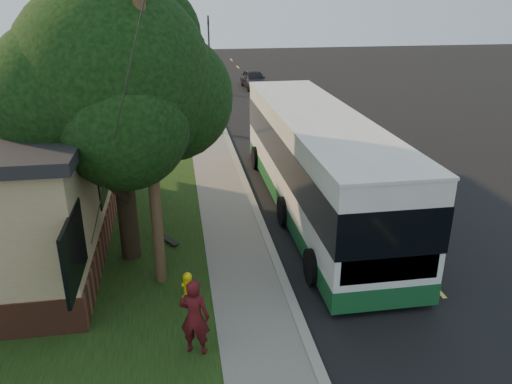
# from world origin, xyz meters

# --- Properties ---
(ground) EXTENTS (120.00, 120.00, 0.00)m
(ground) POSITION_xyz_m (0.00, 0.00, 0.00)
(ground) COLOR black
(ground) RESTS_ON ground
(road) EXTENTS (8.00, 80.00, 0.01)m
(road) POSITION_xyz_m (4.00, 10.00, 0.01)
(road) COLOR black
(road) RESTS_ON ground
(curb) EXTENTS (0.25, 80.00, 0.12)m
(curb) POSITION_xyz_m (0.00, 10.00, 0.06)
(curb) COLOR gray
(curb) RESTS_ON ground
(sidewalk) EXTENTS (2.00, 80.00, 0.08)m
(sidewalk) POSITION_xyz_m (-1.00, 10.00, 0.04)
(sidewalk) COLOR slate
(sidewalk) RESTS_ON ground
(grass_verge) EXTENTS (5.00, 80.00, 0.07)m
(grass_verge) POSITION_xyz_m (-4.50, 10.00, 0.04)
(grass_verge) COLOR black
(grass_verge) RESTS_ON ground
(fire_hydrant) EXTENTS (0.32, 0.32, 0.74)m
(fire_hydrant) POSITION_xyz_m (-2.60, 0.00, 0.43)
(fire_hydrant) COLOR yellow
(fire_hydrant) RESTS_ON grass_verge
(utility_pole) EXTENTS (2.86, 3.21, 9.07)m
(utility_pole) POSITION_xyz_m (-3.31, 0.99, 4.63)
(utility_pole) COLOR #473321
(utility_pole) RESTS_ON ground
(leafy_tree) EXTENTS (6.30, 6.00, 7.80)m
(leafy_tree) POSITION_xyz_m (-4.17, 2.65, 5.17)
(leafy_tree) COLOR black
(leafy_tree) RESTS_ON grass_verge
(bare_tree_near) EXTENTS (1.38, 1.21, 4.31)m
(bare_tree_near) POSITION_xyz_m (-3.50, 18.00, 2.15)
(bare_tree_near) COLOR black
(bare_tree_near) RESTS_ON grass_verge
(bare_tree_far) EXTENTS (1.38, 1.21, 4.03)m
(bare_tree_far) POSITION_xyz_m (-3.00, 30.00, 2.00)
(bare_tree_far) COLOR black
(bare_tree_far) RESTS_ON grass_verge
(traffic_signal) EXTENTS (0.18, 0.22, 5.50)m
(traffic_signal) POSITION_xyz_m (0.50, 34.00, 3.16)
(traffic_signal) COLOR #2D2D30
(traffic_signal) RESTS_ON ground
(transit_bus) EXTENTS (3.05, 13.21, 3.57)m
(transit_bus) POSITION_xyz_m (2.14, 5.09, 1.90)
(transit_bus) COLOR silver
(transit_bus) RESTS_ON ground
(skateboarder) EXTENTS (0.76, 0.62, 1.81)m
(skateboarder) POSITION_xyz_m (-2.50, -2.10, 0.97)
(skateboarder) COLOR #490E12
(skateboarder) RESTS_ON grass_verge
(skateboard_main) EXTENTS (0.66, 0.87, 0.08)m
(skateboard_main) POSITION_xyz_m (-3.09, 3.22, 0.13)
(skateboard_main) COLOR black
(skateboard_main) RESTS_ON grass_verge
(dumpster) EXTENTS (1.79, 1.62, 1.29)m
(dumpster) POSITION_xyz_m (-8.10, 9.53, 0.69)
(dumpster) COLOR black
(dumpster) RESTS_ON building_lot
(distant_car) EXTENTS (1.98, 4.40, 1.47)m
(distant_car) POSITION_xyz_m (3.79, 29.74, 0.73)
(distant_car) COLOR black
(distant_car) RESTS_ON ground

